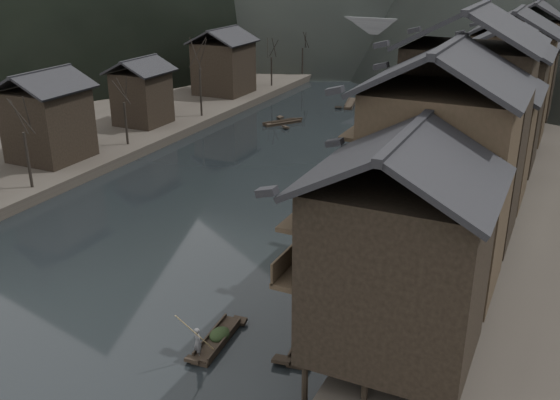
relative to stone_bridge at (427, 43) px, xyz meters
The scene contains 12 objects.
water 72.18m from the stone_bridge, 90.00° to the right, with size 300.00×300.00×0.00m, color black.
left_bank 47.64m from the stone_bridge, 137.56° to the right, with size 40.00×200.00×1.20m, color #2D2823.
stilt_houses 56.29m from the stone_bridge, 72.08° to the right, with size 9.00×67.60×16.60m.
left_houses 55.79m from the stone_bridge, 111.56° to the right, with size 8.10×53.20×8.73m.
bare_trees 52.06m from the stone_bridge, 109.06° to the right, with size 3.95×71.90×7.91m.
moored_sampans 56.21m from the stone_bridge, 77.40° to the right, with size 3.01×53.71×0.47m.
midriver_boats 25.40m from the stone_bridge, 96.10° to the right, with size 13.71×31.32×0.45m.
stone_bridge is the anchor object (origin of this frame).
hero_sampan 80.32m from the stone_bridge, 84.22° to the right, with size 1.34×4.69×0.43m.
cargo_heap 80.08m from the stone_bridge, 84.19° to the right, with size 1.02×1.34×0.61m, color black.
boatman 81.85m from the stone_bridge, 84.44° to the right, with size 0.59×0.39×1.62m, color #4E4E50.
bamboo_pole 81.79m from the stone_bridge, 84.30° to the right, with size 0.06×0.06×4.41m, color #8C7A51.
Camera 1 is at (22.95, -31.29, 19.24)m, focal length 40.00 mm.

